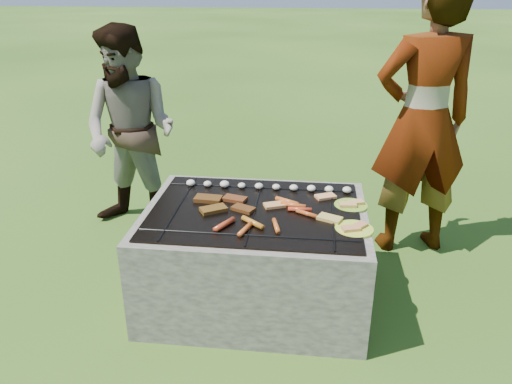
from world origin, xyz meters
The scene contains 10 objects.
lawn centered at (0.00, 0.00, 0.00)m, with size 60.00×60.00×0.00m, color #264812.
fire_pit centered at (0.00, 0.00, 0.28)m, with size 1.30×1.00×0.62m.
mushrooms centered at (0.04, 0.31, 0.63)m, with size 1.06×0.06×0.04m.
pork_slabs centered at (-0.20, 0.04, 0.62)m, with size 0.39×0.29×0.02m.
sausages centered at (0.10, -0.11, 0.63)m, with size 0.56×0.50×0.03m.
bread_on_grate centered at (0.32, 0.05, 0.62)m, with size 0.47×0.42×0.02m.
plate_far centered at (0.56, 0.13, 0.61)m, with size 0.24×0.24×0.03m.
plate_near centered at (0.56, -0.18, 0.61)m, with size 0.26×0.26×0.03m.
cook centered at (1.05, 0.79, 0.96)m, with size 0.70×0.46×1.92m, color gray.
bystander centered at (-1.04, 0.88, 0.78)m, with size 0.76×0.59×1.56m, color gray.
Camera 1 is at (0.31, -2.61, 1.87)m, focal length 35.00 mm.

